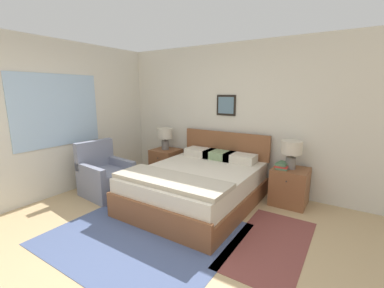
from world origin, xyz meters
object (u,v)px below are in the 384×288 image
(bed, at_px, (197,185))
(table_lamp_near_window, at_px, (165,135))
(nightstand_near_window, at_px, (166,163))
(nightstand_by_door, at_px, (290,186))
(armchair, at_px, (105,177))
(table_lamp_by_door, at_px, (292,150))

(bed, relative_size, table_lamp_near_window, 4.76)
(nightstand_near_window, distance_m, nightstand_by_door, 2.47)
(bed, distance_m, nightstand_near_window, 1.46)
(armchair, bearing_deg, table_lamp_by_door, 121.76)
(nightstand_by_door, height_order, table_lamp_by_door, table_lamp_by_door)
(bed, height_order, nightstand_by_door, bed)
(armchair, distance_m, table_lamp_near_window, 1.47)
(nightstand_by_door, distance_m, table_lamp_by_door, 0.59)
(nightstand_near_window, xyz_separation_m, table_lamp_near_window, (-0.02, 0.00, 0.59))
(bed, bearing_deg, table_lamp_by_door, 32.45)
(bed, distance_m, table_lamp_near_window, 1.58)
(bed, distance_m, nightstand_by_door, 1.46)
(bed, relative_size, armchair, 2.29)
(table_lamp_by_door, bearing_deg, nightstand_by_door, -9.67)
(nightstand_near_window, distance_m, table_lamp_near_window, 0.59)
(armchair, bearing_deg, table_lamp_near_window, 174.59)
(nightstand_near_window, height_order, table_lamp_near_window, table_lamp_near_window)
(armchair, xyz_separation_m, table_lamp_by_door, (2.74, 1.33, 0.57))
(nightstand_by_door, bearing_deg, table_lamp_near_window, 179.95)
(bed, height_order, nightstand_near_window, bed)
(armchair, relative_size, nightstand_by_door, 1.58)
(table_lamp_near_window, height_order, table_lamp_by_door, same)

